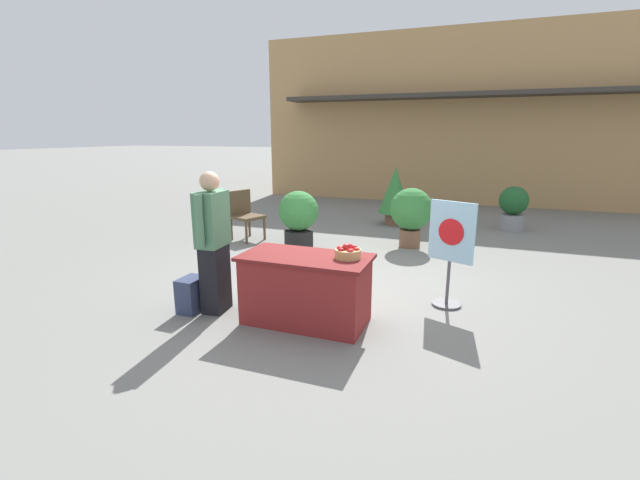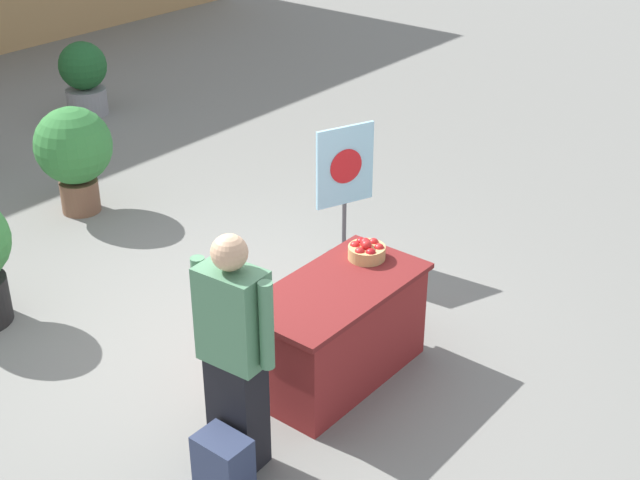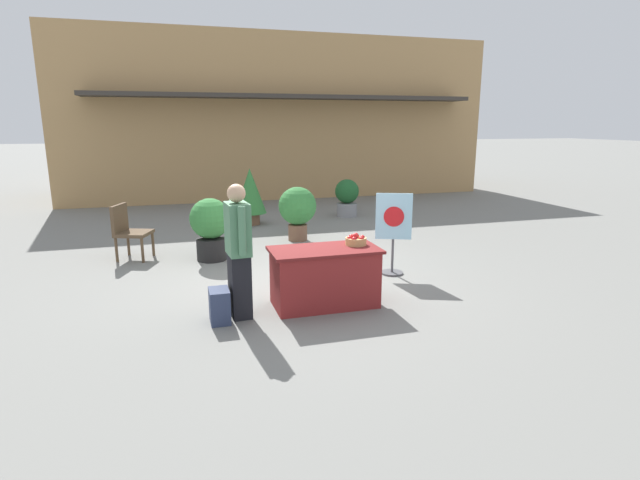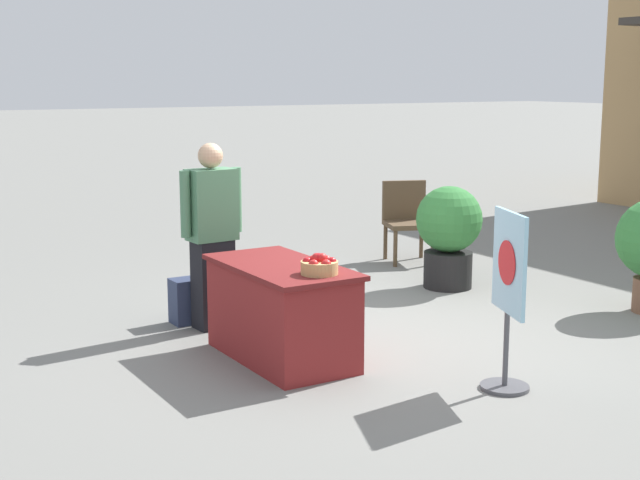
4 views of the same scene
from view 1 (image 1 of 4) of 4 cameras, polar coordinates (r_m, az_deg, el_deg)
The scene contains 12 objects.
ground_plane at distance 5.93m, azimuth 0.38°, elevation -6.74°, with size 120.00×120.00×0.00m, color slate.
storefront_building at distance 16.05m, azimuth 20.89°, elevation 14.70°, with size 13.68×5.64×5.10m.
display_table at distance 4.86m, azimuth -1.90°, elevation -6.53°, with size 1.44×0.74×0.79m.
apple_basket at distance 4.64m, azimuth 3.74°, elevation -1.60°, with size 0.29×0.29×0.16m.
person_visitor at distance 5.18m, azimuth -14.06°, elevation -0.26°, with size 0.29×0.61×1.69m.
backpack at distance 5.43m, azimuth -16.75°, elevation -6.98°, with size 0.24×0.34×0.42m.
poster_board at distance 5.45m, azimuth 16.99°, elevation -1.31°, with size 0.55×0.36×1.32m.
patio_chair at distance 8.81m, azimuth -10.10°, elevation 3.67°, with size 0.71×0.71×0.99m.
potted_plant_far_left at distance 7.73m, azimuth -2.88°, elevation 2.98°, with size 0.72×0.72×1.11m.
potted_plant_far_right at distance 10.22m, azimuth 9.96°, elevation 6.26°, with size 0.76×0.76×1.35m.
potted_plant_near_right at distance 8.23m, azimuth 12.05°, elevation 3.69°, with size 0.78×0.78×1.12m.
potted_plant_near_left at distance 10.49m, azimuth 24.36°, elevation 4.08°, with size 0.63×0.63×0.97m.
Camera 1 is at (1.91, -5.21, 2.10)m, focal length 24.00 mm.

